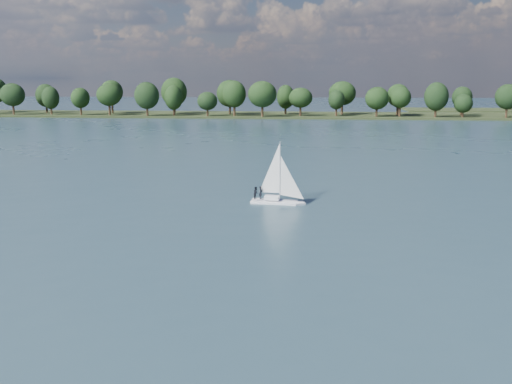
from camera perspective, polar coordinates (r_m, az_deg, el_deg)
ground at (r=130.64m, az=3.77°, el=4.45°), size 700.00×700.00×0.00m
far_shore at (r=242.19m, az=4.52°, el=7.59°), size 660.00×40.00×1.50m
sailboat at (r=71.62m, az=1.88°, el=0.66°), size 6.48×2.59×8.29m
treeline at (r=237.67m, az=2.58°, el=9.51°), size 562.67×74.15×17.93m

